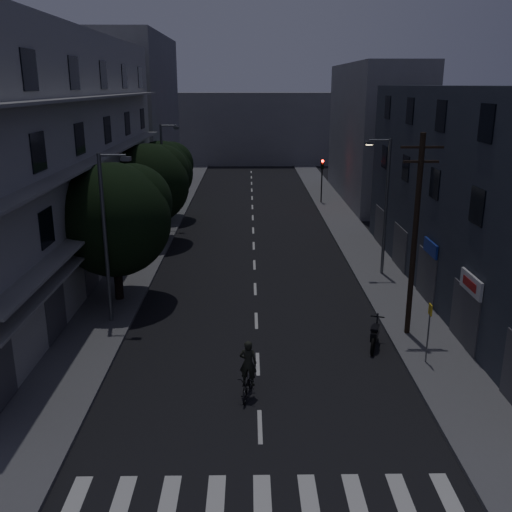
{
  "coord_description": "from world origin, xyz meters",
  "views": [
    {
      "loc": [
        -0.35,
        -14.72,
        11.04
      ],
      "look_at": [
        0.0,
        12.0,
        3.0
      ],
      "focal_mm": 40.0,
      "sensor_mm": 36.0,
      "label": 1
    }
  ],
  "objects_px": {
    "utility_pole": "(415,233)",
    "cyclist": "(248,378)",
    "motorcycle": "(375,336)",
    "bus_stop_sign": "(429,323)"
  },
  "relations": [
    {
      "from": "utility_pole",
      "to": "cyclist",
      "type": "relative_size",
      "value": 4.05
    },
    {
      "from": "bus_stop_sign",
      "to": "motorcycle",
      "type": "bearing_deg",
      "value": 136.11
    },
    {
      "from": "utility_pole",
      "to": "cyclist",
      "type": "distance_m",
      "value": 9.86
    },
    {
      "from": "cyclist",
      "to": "motorcycle",
      "type": "bearing_deg",
      "value": 46.19
    },
    {
      "from": "utility_pole",
      "to": "cyclist",
      "type": "bearing_deg",
      "value": -144.42
    },
    {
      "from": "utility_pole",
      "to": "motorcycle",
      "type": "relative_size",
      "value": 4.41
    },
    {
      "from": "motorcycle",
      "to": "cyclist",
      "type": "distance_m",
      "value": 6.82
    },
    {
      "from": "bus_stop_sign",
      "to": "motorcycle",
      "type": "xyz_separation_m",
      "value": [
        -1.75,
        1.68,
        -1.35
      ]
    },
    {
      "from": "utility_pole",
      "to": "bus_stop_sign",
      "type": "xyz_separation_m",
      "value": [
        -0.01,
        -2.9,
        -2.98
      ]
    },
    {
      "from": "motorcycle",
      "to": "cyclist",
      "type": "height_order",
      "value": "cyclist"
    }
  ]
}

